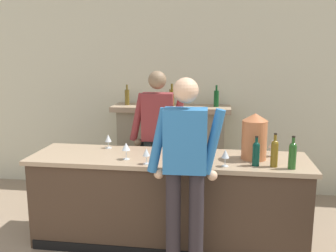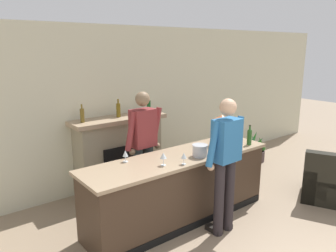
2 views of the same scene
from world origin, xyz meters
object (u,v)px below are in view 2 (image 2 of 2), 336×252
object	(u,v)px
person_customer	(225,161)
person_bartender	(144,145)
wine_glass_mid_counter	(224,132)
ice_bucket_steel	(200,151)
wine_glass_near_bucket	(125,154)
wine_bottle_port_short	(249,136)
wine_glass_front_right	(163,156)
copper_dispenser	(221,129)
wine_glass_front_left	(223,145)
wine_bottle_rose_blush	(241,137)
potted_plant_corner	(256,150)
armchair_black	(335,184)
wine_bottle_riesling_slim	(233,139)
wine_glass_back_row	(184,156)
fireplace_stone	(119,153)

from	to	relation	value
person_customer	person_bartender	world-z (taller)	person_customer
person_bartender	wine_glass_mid_counter	xyz separation A→B (m)	(1.26, -0.41, 0.08)
ice_bucket_steel	wine_glass_near_bucket	world-z (taller)	ice_bucket_steel
wine_bottle_port_short	wine_glass_front_right	distance (m)	1.58
person_customer	copper_dispenser	world-z (taller)	person_customer
wine_glass_front_left	wine_glass_mid_counter	size ratio (longest dim) A/B	0.90
person_bartender	wine_bottle_rose_blush	size ratio (longest dim) A/B	5.59
potted_plant_corner	wine_glass_front_left	bearing A→B (deg)	-154.11
person_customer	wine_glass_front_right	xyz separation A→B (m)	(-0.63, 0.46, 0.07)
potted_plant_corner	wine_bottle_rose_blush	world-z (taller)	wine_bottle_rose_blush
wine_glass_mid_counter	ice_bucket_steel	bearing A→B (deg)	-157.79
potted_plant_corner	wine_bottle_port_short	xyz separation A→B (m)	(-1.69, -1.10, 0.84)
wine_glass_near_bucket	wine_glass_front_right	world-z (taller)	wine_glass_front_right
person_customer	wine_glass_near_bucket	distance (m)	1.28
armchair_black	wine_bottle_riesling_slim	bearing A→B (deg)	148.92
copper_dispenser	wine_glass_back_row	size ratio (longest dim) A/B	3.00
copper_dispenser	wine_glass_front_left	distance (m)	0.42
wine_bottle_port_short	wine_glass_mid_counter	bearing A→B (deg)	107.05
potted_plant_corner	wine_bottle_riesling_slim	xyz separation A→B (m)	(-2.01, -1.05, 0.83)
armchair_black	person_customer	size ratio (longest dim) A/B	0.67
wine_glass_near_bucket	wine_glass_back_row	distance (m)	0.76
fireplace_stone	person_customer	bearing A→B (deg)	-79.10
fireplace_stone	wine_glass_front_right	xyz separation A→B (m)	(-0.24, -1.56, 0.42)
person_customer	wine_bottle_riesling_slim	bearing A→B (deg)	34.69
wine_bottle_riesling_slim	wine_glass_near_bucket	distance (m)	1.63
fireplace_stone	wine_glass_front_left	world-z (taller)	fireplace_stone
copper_dispenser	wine_glass_near_bucket	size ratio (longest dim) A/B	2.96
ice_bucket_steel	copper_dispenser	bearing A→B (deg)	18.76
wine_glass_near_bucket	wine_bottle_riesling_slim	bearing A→B (deg)	-15.70
person_bartender	wine_glass_mid_counter	world-z (taller)	person_bartender
person_customer	wine_bottle_riesling_slim	world-z (taller)	person_customer
potted_plant_corner	wine_glass_front_right	distance (m)	3.52
wine_glass_front_left	wine_glass_mid_counter	bearing A→B (deg)	41.07
potted_plant_corner	wine_bottle_port_short	world-z (taller)	wine_bottle_port_short
person_customer	person_bartender	size ratio (longest dim) A/B	1.00
fireplace_stone	person_bartender	world-z (taller)	person_bartender
ice_bucket_steel	wine_glass_front_right	distance (m)	0.61
ice_bucket_steel	wine_glass_mid_counter	distance (m)	0.92
wine_bottle_riesling_slim	person_customer	bearing A→B (deg)	-145.31
person_customer	person_bartender	distance (m)	1.28
wine_bottle_riesling_slim	wine_glass_front_left	bearing A→B (deg)	-167.26
potted_plant_corner	person_bartender	size ratio (longest dim) A/B	0.36
ice_bucket_steel	wine_bottle_port_short	xyz separation A→B (m)	(0.97, -0.06, 0.05)
person_bartender	copper_dispenser	bearing A→B (deg)	-26.75
person_customer	wine_bottle_port_short	xyz separation A→B (m)	(0.94, 0.38, 0.08)
wine_bottle_port_short	wine_bottle_rose_blush	bearing A→B (deg)	164.58
armchair_black	wine_glass_front_right	bearing A→B (deg)	161.39
wine_bottle_riesling_slim	wine_glass_back_row	xyz separation A→B (m)	(-1.03, -0.09, -0.02)
potted_plant_corner	wine_glass_mid_counter	bearing A→B (deg)	-159.02
potted_plant_corner	wine_glass_mid_counter	xyz separation A→B (m)	(-1.81, -0.70, 0.84)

